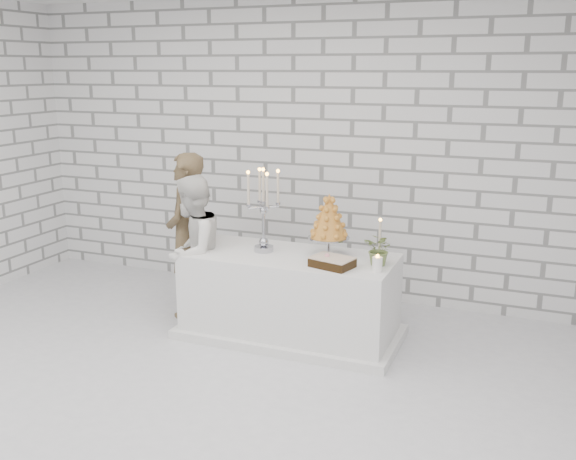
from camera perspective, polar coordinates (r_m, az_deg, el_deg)
The scene contains 11 objects.
ground at distance 4.92m, azimuth -10.56°, elevation -14.06°, with size 6.00×5.00×0.01m, color silver.
wall_back at distance 6.62m, azimuth 0.46°, elevation 7.19°, with size 6.00×0.01×3.00m, color white.
cake_table at distance 5.63m, azimuth 0.17°, elevation -5.88°, with size 1.80×0.80×0.75m, color white.
groom at distance 6.13m, azimuth -8.99°, elevation -0.44°, with size 0.57×0.37×1.55m, color brown.
bride at distance 5.81m, azimuth -8.45°, elevation -2.02°, with size 0.68×0.53×1.40m, color white.
candelabra at distance 5.53m, azimuth -2.19°, elevation 1.77°, with size 0.30×0.30×0.74m, color #A3A4AE, non-canonical shape.
croquembouche at distance 5.42m, azimuth 3.64°, elevation 0.43°, with size 0.35×0.35×0.54m, color #A4631F, non-canonical shape.
chocolate_cake at distance 5.19m, azimuth 3.94°, elevation -2.85°, with size 0.32×0.23×0.08m, color black.
pillar_candle at distance 5.10m, azimuth 7.92°, elevation -3.04°, with size 0.08×0.08×0.12m, color white.
extra_taper at distance 5.44m, azimuth 8.13°, elevation -0.83°, with size 0.06×0.06×0.32m, color beige.
flowers at distance 5.24m, azimuth 8.15°, elevation -1.72°, with size 0.24×0.21×0.27m, color #486231.
Camera 1 is at (2.39, -3.63, 2.31)m, focal length 40.10 mm.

